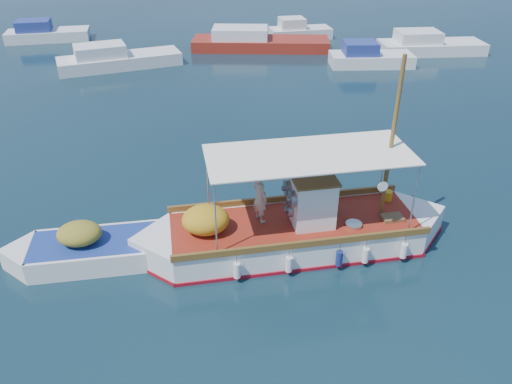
{
  "coord_description": "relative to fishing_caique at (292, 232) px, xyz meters",
  "views": [
    {
      "loc": [
        -1.66,
        -13.61,
        9.89
      ],
      "look_at": [
        -0.68,
        0.0,
        1.77
      ],
      "focal_mm": 35.0,
      "sensor_mm": 36.0,
      "label": 1
    }
  ],
  "objects": [
    {
      "name": "bg_boat_n",
      "position": [
        0.61,
        24.46,
        -0.06
      ],
      "size": [
        10.3,
        3.82,
        1.8
      ],
      "rotation": [
        0.0,
        0.0,
        -0.1
      ],
      "color": "maroon",
      "rests_on": "ground"
    },
    {
      "name": "dinghy",
      "position": [
        -5.84,
        -0.23,
        -0.22
      ],
      "size": [
        6.55,
        2.27,
        1.6
      ],
      "rotation": [
        0.0,
        0.0,
        0.09
      ],
      "color": "white",
      "rests_on": "ground"
    },
    {
      "name": "bg_boat_far_n",
      "position": [
        4.25,
        27.65,
        -0.06
      ],
      "size": [
        5.06,
        2.6,
        1.8
      ],
      "rotation": [
        0.0,
        0.0,
        0.13
      ],
      "color": "silver",
      "rests_on": "ground"
    },
    {
      "name": "bg_boat_nw",
      "position": [
        -9.04,
        20.55,
        -0.06
      ],
      "size": [
        8.3,
        4.77,
        1.8
      ],
      "rotation": [
        0.0,
        0.0,
        0.32
      ],
      "color": "silver",
      "rests_on": "ground"
    },
    {
      "name": "bg_boat_ne",
      "position": [
        7.87,
        19.76,
        -0.06
      ],
      "size": [
        5.55,
        2.39,
        1.8
      ],
      "rotation": [
        0.0,
        0.0,
        -0.04
      ],
      "color": "silver",
      "rests_on": "ground"
    },
    {
      "name": "fishing_caique",
      "position": [
        0.0,
        0.0,
        0.0
      ],
      "size": [
        10.37,
        3.59,
        6.36
      ],
      "rotation": [
        0.0,
        0.0,
        0.11
      ],
      "color": "white",
      "rests_on": "ground"
    },
    {
      "name": "bg_boat_far_w",
      "position": [
        -15.84,
        28.31,
        -0.06
      ],
      "size": [
        6.48,
        3.15,
        1.8
      ],
      "rotation": [
        0.0,
        0.0,
        0.14
      ],
      "color": "silver",
      "rests_on": "ground"
    },
    {
      "name": "ground",
      "position": [
        -0.45,
        0.57,
        -0.56
      ],
      "size": [
        160.0,
        160.0,
        0.0
      ],
      "primitive_type": "plane",
      "color": "black",
      "rests_on": "ground"
    },
    {
      "name": "bg_boat_e",
      "position": [
        13.03,
        22.56,
        -0.06
      ],
      "size": [
        7.49,
        2.68,
        1.8
      ],
      "rotation": [
        0.0,
        0.0,
        0.01
      ],
      "color": "silver",
      "rests_on": "ground"
    }
  ]
}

